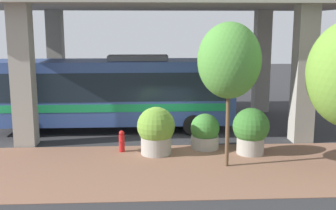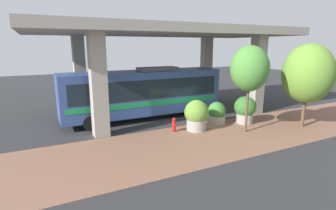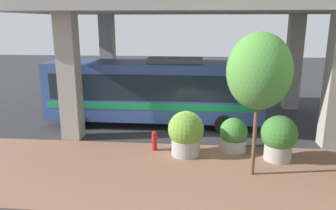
{
  "view_description": "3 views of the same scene",
  "coord_description": "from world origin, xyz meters",
  "px_view_note": "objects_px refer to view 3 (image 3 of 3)",
  "views": [
    {
      "loc": [
        -17.96,
        0.89,
        5.23
      ],
      "look_at": [
        0.44,
        -0.09,
        1.76
      ],
      "focal_mm": 45.0,
      "sensor_mm": 36.0,
      "label": 1
    },
    {
      "loc": [
        -14.83,
        9.37,
        5.36
      ],
      "look_at": [
        1.76,
        1.05,
        1.14
      ],
      "focal_mm": 28.0,
      "sensor_mm": 36.0,
      "label": 2
    },
    {
      "loc": [
        -14.64,
        0.04,
        5.73
      ],
      "look_at": [
        -0.26,
        1.35,
        2.01
      ],
      "focal_mm": 35.0,
      "sensor_mm": 36.0,
      "label": 3
    }
  ],
  "objects_px": {
    "fire_hydrant": "(154,141)",
    "planter_back": "(234,135)",
    "planter_middle": "(279,137)",
    "bus": "(154,89)",
    "street_tree_near": "(259,72)",
    "planter_front": "(186,133)"
  },
  "relations": [
    {
      "from": "fire_hydrant",
      "to": "planter_back",
      "type": "bearing_deg",
      "value": -85.07
    },
    {
      "from": "planter_back",
      "to": "planter_middle",
      "type": "bearing_deg",
      "value": -115.92
    },
    {
      "from": "bus",
      "to": "planter_back",
      "type": "relative_size",
      "value": 7.67
    },
    {
      "from": "planter_middle",
      "to": "street_tree_near",
      "type": "distance_m",
      "value": 3.58
    },
    {
      "from": "fire_hydrant",
      "to": "planter_front",
      "type": "bearing_deg",
      "value": -104.45
    },
    {
      "from": "street_tree_near",
      "to": "planter_front",
      "type": "bearing_deg",
      "value": 57.17
    },
    {
      "from": "planter_back",
      "to": "street_tree_near",
      "type": "xyz_separation_m",
      "value": [
        -2.37,
        -0.49,
        3.26
      ]
    },
    {
      "from": "planter_front",
      "to": "street_tree_near",
      "type": "distance_m",
      "value": 4.32
    },
    {
      "from": "bus",
      "to": "planter_back",
      "type": "bearing_deg",
      "value": -131.17
    },
    {
      "from": "fire_hydrant",
      "to": "planter_front",
      "type": "height_order",
      "value": "planter_front"
    },
    {
      "from": "planter_middle",
      "to": "planter_back",
      "type": "bearing_deg",
      "value": 64.08
    },
    {
      "from": "fire_hydrant",
      "to": "planter_middle",
      "type": "xyz_separation_m",
      "value": [
        -0.55,
        -5.33,
        0.54
      ]
    },
    {
      "from": "planter_front",
      "to": "planter_back",
      "type": "xyz_separation_m",
      "value": [
        0.68,
        -2.12,
        -0.27
      ]
    },
    {
      "from": "planter_middle",
      "to": "planter_back",
      "type": "xyz_separation_m",
      "value": [
        0.86,
        1.77,
        -0.28
      ]
    },
    {
      "from": "bus",
      "to": "planter_front",
      "type": "distance_m",
      "value": 4.79
    },
    {
      "from": "bus",
      "to": "fire_hydrant",
      "type": "xyz_separation_m",
      "value": [
        -3.87,
        -0.52,
        -1.58
      ]
    },
    {
      "from": "fire_hydrant",
      "to": "street_tree_near",
      "type": "xyz_separation_m",
      "value": [
        -2.06,
        -4.05,
        3.52
      ]
    },
    {
      "from": "planter_front",
      "to": "bus",
      "type": "bearing_deg",
      "value": 24.72
    },
    {
      "from": "planter_front",
      "to": "planter_middle",
      "type": "xyz_separation_m",
      "value": [
        -0.18,
        -3.9,
        0.0
      ]
    },
    {
      "from": "fire_hydrant",
      "to": "street_tree_near",
      "type": "height_order",
      "value": "street_tree_near"
    },
    {
      "from": "bus",
      "to": "street_tree_near",
      "type": "xyz_separation_m",
      "value": [
        -5.93,
        -4.57,
        1.94
      ]
    },
    {
      "from": "planter_back",
      "to": "street_tree_near",
      "type": "height_order",
      "value": "street_tree_near"
    }
  ]
}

